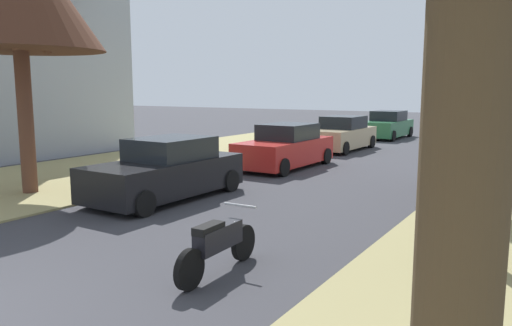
% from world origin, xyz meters
% --- Properties ---
extents(stop_sign_far, '(0.81, 0.39, 2.96)m').
position_xyz_m(stop_sign_far, '(4.19, 13.40, 2.19)').
color(stop_sign_far, '#9EA0A5').
rests_on(stop_sign_far, grass_verge_right).
extents(parked_sedan_black, '(1.99, 4.42, 1.57)m').
position_xyz_m(parked_sedan_black, '(-2.28, 7.34, 0.72)').
color(parked_sedan_black, black).
rests_on(parked_sedan_black, ground).
extents(parked_sedan_red, '(1.99, 4.42, 1.57)m').
position_xyz_m(parked_sedan_red, '(-2.14, 13.50, 0.72)').
color(parked_sedan_red, red).
rests_on(parked_sedan_red, ground).
extents(parked_sedan_tan, '(1.99, 4.42, 1.57)m').
position_xyz_m(parked_sedan_tan, '(-2.42, 19.49, 0.72)').
color(parked_sedan_tan, tan).
rests_on(parked_sedan_tan, ground).
extents(parked_sedan_green, '(1.99, 4.42, 1.57)m').
position_xyz_m(parked_sedan_green, '(-2.37, 26.24, 0.72)').
color(parked_sedan_green, '#28663D').
rests_on(parked_sedan_green, ground).
extents(parked_motorcycle, '(0.60, 2.05, 0.97)m').
position_xyz_m(parked_motorcycle, '(2.02, 3.70, 0.48)').
color(parked_motorcycle, black).
rests_on(parked_motorcycle, ground).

